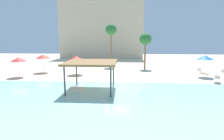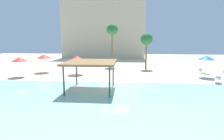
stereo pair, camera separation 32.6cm
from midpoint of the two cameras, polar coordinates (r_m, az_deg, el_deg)
The scene contains 12 objects.
ground_plane at distance 18.18m, azimuth 1.24°, elevation -5.12°, with size 80.00×80.00×0.00m, color beige.
lagoon_water at distance 13.17m, azimuth 0.19°, elevation -10.84°, with size 44.00×13.50×0.04m, color #99D1C6.
shade_pavilion at distance 16.32m, azimuth -7.07°, elevation 2.14°, with size 4.45×4.45×2.68m.
beach_umbrella_red_0 at distance 25.12m, azimuth -27.66°, elevation 2.97°, with size 1.92×1.92×2.47m.
beach_umbrella_red_1 at distance 27.24m, azimuth -21.20°, elevation 3.99°, with size 2.03×2.03×2.55m.
beach_umbrella_blue_2 at distance 24.99m, azimuth 26.88°, elevation 3.57°, with size 2.00×2.00×2.72m.
beach_umbrella_red_3 at distance 24.45m, azimuth -11.50°, elevation 3.70°, with size 2.06×2.06×2.47m.
lounge_chair_0 at distance 22.64m, azimuth 29.75°, elevation -2.60°, with size 1.34×1.97×0.74m.
lounge_chair_2 at distance 27.86m, azimuth 26.24°, elevation -0.25°, with size 1.24×1.99×0.74m.
palm_tree_0 at distance 29.20m, azimuth 10.14°, elevation 9.31°, with size 1.90×1.90×5.62m.
palm_tree_1 at distance 31.32m, azimuth -0.61°, elevation 12.21°, with size 1.90×1.90×7.20m.
hotel_block_0 at distance 48.03m, azimuth -3.20°, elevation 12.72°, with size 20.17×8.28×14.49m, color beige.
Camera 1 is at (0.61, -17.58, 4.62)m, focal length 29.14 mm.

